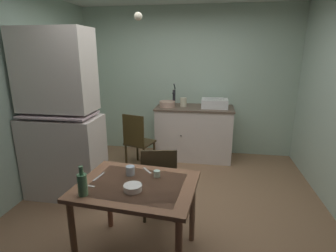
% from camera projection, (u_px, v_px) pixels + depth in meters
% --- Properties ---
extents(ground_plane, '(4.93, 4.93, 0.00)m').
position_uv_depth(ground_plane, '(170.00, 206.00, 3.30)').
color(ground_plane, '#8A664A').
extents(wall_back, '(3.93, 0.10, 2.63)m').
position_uv_depth(wall_back, '(187.00, 82.00, 4.85)').
color(wall_back, '#ADC7B4').
rests_on(wall_back, ground).
extents(wall_left, '(0.10, 4.03, 2.63)m').
position_uv_depth(wall_left, '(12.00, 98.00, 3.24)').
color(wall_left, '#A9C7B5').
rests_on(wall_left, ground).
extents(hutch_cabinet, '(0.97, 0.54, 2.13)m').
position_uv_depth(hutch_cabinet, '(61.00, 122.00, 3.33)').
color(hutch_cabinet, silver).
rests_on(hutch_cabinet, ground).
extents(counter_cabinet, '(1.33, 0.64, 0.93)m').
position_uv_depth(counter_cabinet, '(194.00, 133.00, 4.70)').
color(counter_cabinet, silver).
rests_on(counter_cabinet, ground).
extents(sink_basin, '(0.44, 0.34, 0.15)m').
position_uv_depth(sink_basin, '(215.00, 103.00, 4.50)').
color(sink_basin, white).
rests_on(sink_basin, counter_cabinet).
extents(hand_pump, '(0.05, 0.27, 0.39)m').
position_uv_depth(hand_pump, '(174.00, 96.00, 4.63)').
color(hand_pump, '#232328').
rests_on(hand_pump, counter_cabinet).
extents(mixing_bowl_counter, '(0.27, 0.27, 0.10)m').
position_uv_depth(mixing_bowl_counter, '(167.00, 104.00, 4.59)').
color(mixing_bowl_counter, tan).
rests_on(mixing_bowl_counter, counter_cabinet).
extents(stoneware_crock, '(0.11, 0.11, 0.15)m').
position_uv_depth(stoneware_crock, '(183.00, 102.00, 4.58)').
color(stoneware_crock, beige).
rests_on(stoneware_crock, counter_cabinet).
extents(dining_table, '(1.09, 0.87, 0.75)m').
position_uv_depth(dining_table, '(137.00, 194.00, 2.34)').
color(dining_table, brown).
rests_on(dining_table, ground).
extents(chair_far_side, '(0.47, 0.47, 0.87)m').
position_uv_depth(chair_far_side, '(159.00, 181.00, 2.97)').
color(chair_far_side, '#342A1C').
rests_on(chair_far_side, ground).
extents(chair_by_counter, '(0.50, 0.50, 0.91)m').
position_uv_depth(chair_by_counter, '(138.00, 140.00, 4.28)').
color(chair_by_counter, '#3B2E19').
rests_on(chair_by_counter, ground).
extents(serving_bowl_wide, '(0.15, 0.15, 0.05)m').
position_uv_depth(serving_bowl_wide, '(133.00, 188.00, 2.20)').
color(serving_bowl_wide, white).
rests_on(serving_bowl_wide, dining_table).
extents(mug_tall, '(0.08, 0.08, 0.09)m').
position_uv_depth(mug_tall, '(130.00, 171.00, 2.47)').
color(mug_tall, '#9EB2C6').
rests_on(mug_tall, dining_table).
extents(teacup_cream, '(0.06, 0.06, 0.06)m').
position_uv_depth(teacup_cream, '(157.00, 174.00, 2.44)').
color(teacup_cream, '#ADD1C1').
rests_on(teacup_cream, dining_table).
extents(glass_bottle, '(0.08, 0.08, 0.25)m').
position_uv_depth(glass_bottle, '(82.00, 184.00, 2.11)').
color(glass_bottle, '#4C7F56').
rests_on(glass_bottle, dining_table).
extents(table_knife, '(0.05, 0.18, 0.00)m').
position_uv_depth(table_knife, '(99.00, 177.00, 2.44)').
color(table_knife, silver).
rests_on(table_knife, dining_table).
extents(teaspoon_near_bowl, '(0.11, 0.13, 0.00)m').
position_uv_depth(teaspoon_near_bowl, '(147.00, 171.00, 2.56)').
color(teaspoon_near_bowl, beige).
rests_on(teaspoon_near_bowl, dining_table).
extents(teaspoon_by_cup, '(0.15, 0.04, 0.00)m').
position_uv_depth(teaspoon_by_cup, '(87.00, 186.00, 2.28)').
color(teaspoon_by_cup, beige).
rests_on(teaspoon_by_cup, dining_table).
extents(pendant_bulb, '(0.08, 0.08, 0.08)m').
position_uv_depth(pendant_bulb, '(138.00, 16.00, 2.55)').
color(pendant_bulb, '#F9EFCC').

